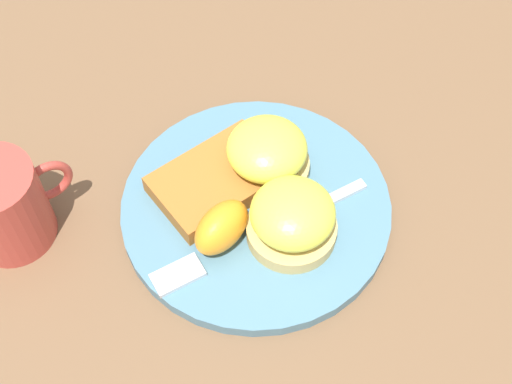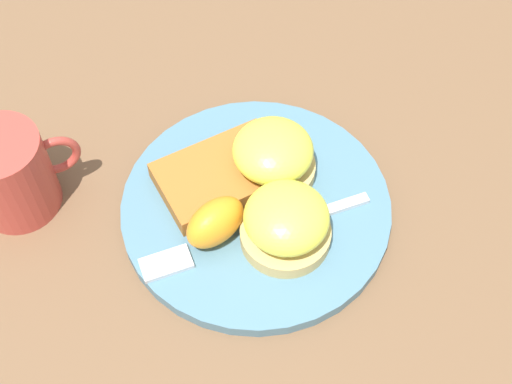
{
  "view_description": "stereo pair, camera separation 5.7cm",
  "coord_description": "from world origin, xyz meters",
  "px_view_note": "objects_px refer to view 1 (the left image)",
  "views": [
    {
      "loc": [
        -0.2,
        -0.31,
        0.58
      ],
      "look_at": [
        0.0,
        0.0,
        0.03
      ],
      "focal_mm": 50.0,
      "sensor_mm": 36.0,
      "label": 1
    },
    {
      "loc": [
        -0.15,
        -0.34,
        0.58
      ],
      "look_at": [
        0.0,
        0.0,
        0.03
      ],
      "focal_mm": 50.0,
      "sensor_mm": 36.0,
      "label": 2
    }
  ],
  "objects_px": {
    "sandwich_benedict_right": "(267,155)",
    "sandwich_benedict_left": "(292,219)",
    "cup": "(4,205)",
    "orange_wedge": "(221,227)",
    "fork": "(249,240)",
    "hashbrown_patty": "(217,180)"
  },
  "relations": [
    {
      "from": "hashbrown_patty",
      "to": "cup",
      "type": "xyz_separation_m",
      "value": [
        -0.18,
        0.07,
        0.02
      ]
    },
    {
      "from": "orange_wedge",
      "to": "fork",
      "type": "relative_size",
      "value": 0.27
    },
    {
      "from": "sandwich_benedict_right",
      "to": "cup",
      "type": "bearing_deg",
      "value": 161.54
    },
    {
      "from": "sandwich_benedict_left",
      "to": "cup",
      "type": "distance_m",
      "value": 0.26
    },
    {
      "from": "cup",
      "to": "sandwich_benedict_right",
      "type": "bearing_deg",
      "value": -18.46
    },
    {
      "from": "sandwich_benedict_left",
      "to": "sandwich_benedict_right",
      "type": "bearing_deg",
      "value": 74.76
    },
    {
      "from": "sandwich_benedict_left",
      "to": "sandwich_benedict_right",
      "type": "distance_m",
      "value": 0.07
    },
    {
      "from": "fork",
      "to": "cup",
      "type": "relative_size",
      "value": 2.06
    },
    {
      "from": "orange_wedge",
      "to": "fork",
      "type": "distance_m",
      "value": 0.03
    },
    {
      "from": "hashbrown_patty",
      "to": "orange_wedge",
      "type": "relative_size",
      "value": 1.97
    },
    {
      "from": "sandwich_benedict_right",
      "to": "hashbrown_patty",
      "type": "relative_size",
      "value": 0.7
    },
    {
      "from": "sandwich_benedict_right",
      "to": "fork",
      "type": "relative_size",
      "value": 0.37
    },
    {
      "from": "sandwich_benedict_right",
      "to": "sandwich_benedict_left",
      "type": "bearing_deg",
      "value": -105.24
    },
    {
      "from": "sandwich_benedict_left",
      "to": "orange_wedge",
      "type": "relative_size",
      "value": 1.38
    },
    {
      "from": "orange_wedge",
      "to": "sandwich_benedict_right",
      "type": "bearing_deg",
      "value": 29.33
    },
    {
      "from": "hashbrown_patty",
      "to": "fork",
      "type": "relative_size",
      "value": 0.53
    },
    {
      "from": "sandwich_benedict_right",
      "to": "hashbrown_patty",
      "type": "xyz_separation_m",
      "value": [
        -0.05,
        0.01,
        -0.02
      ]
    },
    {
      "from": "orange_wedge",
      "to": "fork",
      "type": "xyz_separation_m",
      "value": [
        0.02,
        -0.01,
        -0.02
      ]
    },
    {
      "from": "sandwich_benedict_left",
      "to": "fork",
      "type": "distance_m",
      "value": 0.05
    },
    {
      "from": "sandwich_benedict_left",
      "to": "cup",
      "type": "bearing_deg",
      "value": 144.86
    },
    {
      "from": "sandwich_benedict_left",
      "to": "sandwich_benedict_right",
      "type": "relative_size",
      "value": 1.0
    },
    {
      "from": "orange_wedge",
      "to": "sandwich_benedict_left",
      "type": "bearing_deg",
      "value": -27.4
    }
  ]
}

